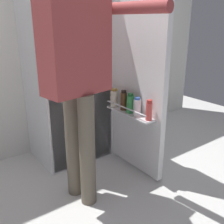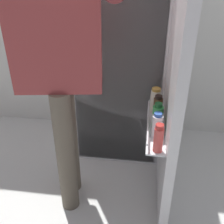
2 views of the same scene
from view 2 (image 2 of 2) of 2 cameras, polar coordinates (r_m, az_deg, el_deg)
The scene contains 3 objects.
ground_plane at distance 2.19m, azimuth 0.06°, elevation -14.51°, with size 5.69×5.69×0.00m, color silver.
refrigerator at distance 2.13m, azimuth 2.74°, elevation 12.66°, with size 0.75×1.25×1.80m.
person at distance 1.53m, azimuth -10.99°, elevation 11.98°, with size 0.66×0.76×1.76m.
Camera 2 is at (0.21, -1.55, 1.53)m, focal length 43.30 mm.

